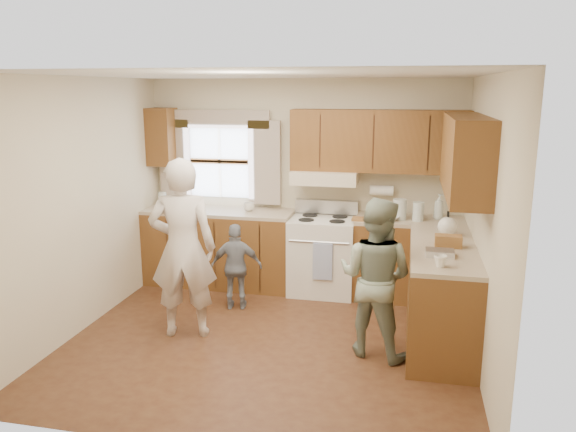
% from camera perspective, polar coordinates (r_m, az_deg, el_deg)
% --- Properties ---
extents(room, '(3.80, 3.80, 3.80)m').
position_cam_1_polar(room, '(5.17, -2.02, 0.17)').
color(room, '#412114').
rests_on(room, ground).
extents(kitchen_fixtures, '(3.80, 2.25, 2.15)m').
position_cam_1_polar(kitchen_fixtures, '(6.19, 5.98, -1.68)').
color(kitchen_fixtures, '#4A270F').
rests_on(kitchen_fixtures, ground).
extents(stove, '(0.76, 0.67, 1.07)m').
position_cam_1_polar(stove, '(6.68, 3.57, -3.88)').
color(stove, silver).
rests_on(stove, ground).
extents(woman_left, '(0.72, 0.56, 1.76)m').
position_cam_1_polar(woman_left, '(5.50, -10.64, -3.27)').
color(woman_left, beige).
rests_on(woman_left, ground).
extents(woman_right, '(0.85, 0.75, 1.46)m').
position_cam_1_polar(woman_right, '(5.12, 8.87, -6.19)').
color(woman_right, '#223F32').
rests_on(woman_right, ground).
extents(child, '(0.60, 0.34, 0.96)m').
position_cam_1_polar(child, '(6.19, -5.26, -5.15)').
color(child, gray).
rests_on(child, ground).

